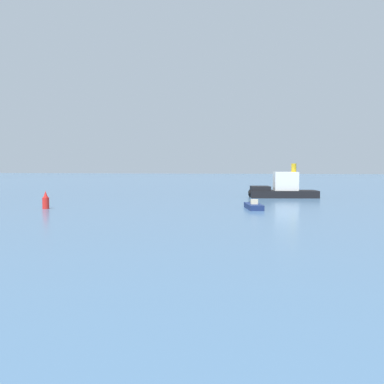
# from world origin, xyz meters

# --- Properties ---
(tugboat) EXTENTS (9.82, 4.63, 4.80)m
(tugboat) POSITION_xyz_m (21.49, 49.06, 1.21)
(tugboat) COLOR black
(tugboat) RESTS_ON ground
(fishing_skiff) EXTENTS (2.19, 4.80, 1.03)m
(fishing_skiff) POSITION_xyz_m (17.58, 32.19, 0.29)
(fishing_skiff) COLOR navy
(fishing_skiff) RESTS_ON ground
(channel_buoy_red) EXTENTS (0.70, 0.70, 1.90)m
(channel_buoy_red) POSITION_xyz_m (-4.20, 29.14, 0.81)
(channel_buoy_red) COLOR red
(channel_buoy_red) RESTS_ON ground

